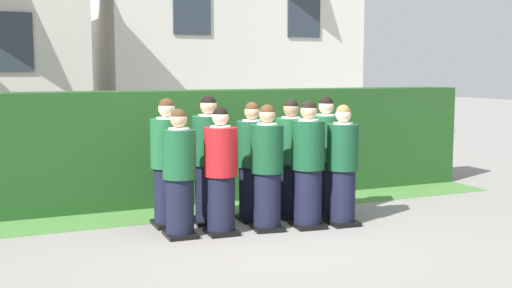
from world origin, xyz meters
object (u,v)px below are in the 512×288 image
student_rear_row_2 (252,164)px  student_front_row_4 (342,168)px  student_front_row_2 (267,171)px  student_front_row_3 (308,167)px  student_front_row_0 (179,176)px  student_rear_row_3 (291,161)px  student_rear_row_4 (326,159)px  student_in_red_blazer (221,174)px  student_rear_row_1 (209,163)px  student_rear_row_0 (168,166)px

student_rear_row_2 → student_front_row_4: bearing=-34.9°
student_front_row_2 → student_front_row_3: size_ratio=0.97×
student_front_row_0 → student_rear_row_3: bearing=12.6°
student_front_row_4 → student_rear_row_4: student_rear_row_4 is taller
student_in_red_blazer → student_rear_row_3: (1.17, 0.44, 0.03)m
student_rear_row_1 → student_rear_row_3: student_rear_row_1 is taller
student_front_row_0 → student_rear_row_0: size_ratio=0.94×
student_rear_row_2 → student_rear_row_0: bearing=171.9°
student_rear_row_0 → student_front_row_0: bearing=-92.2°
student_rear_row_0 → student_rear_row_4: bearing=-6.2°
student_rear_row_1 → student_rear_row_2: 0.58m
student_front_row_4 → student_rear_row_2: (-0.97, 0.68, 0.01)m
student_rear_row_0 → student_rear_row_4: (2.17, -0.24, -0.00)m
student_front_row_2 → student_rear_row_2: bearing=87.2°
student_front_row_2 → student_rear_row_4: student_rear_row_4 is taller
student_rear_row_0 → student_rear_row_2: (1.10, -0.16, -0.03)m
student_front_row_3 → student_rear_row_1: (-1.08, 0.70, 0.03)m
student_rear_row_1 → student_rear_row_2: (0.57, -0.08, -0.05)m
student_front_row_2 → student_rear_row_0: bearing=147.6°
student_rear_row_1 → student_front_row_0: bearing=-137.7°
student_in_red_blazer → student_rear_row_4: size_ratio=0.95×
student_in_red_blazer → student_front_row_3: student_front_row_3 is taller
student_front_row_4 → student_rear_row_0: 2.24m
student_front_row_3 → student_rear_row_4: student_rear_row_4 is taller
student_in_red_blazer → student_front_row_2: bearing=-3.6°
student_in_red_blazer → student_rear_row_1: student_rear_row_1 is taller
student_rear_row_3 → student_rear_row_4: size_ratio=0.98×
student_front_row_2 → student_rear_row_4: size_ratio=0.96×
student_front_row_4 → student_front_row_3: bearing=172.5°
student_front_row_3 → student_rear_row_0: (-1.61, 0.77, 0.01)m
student_front_row_0 → student_front_row_4: student_front_row_4 is taller
student_front_row_4 → student_rear_row_3: student_rear_row_3 is taller
student_front_row_0 → student_rear_row_0: student_rear_row_0 is taller
student_front_row_4 → student_rear_row_2: bearing=145.1°
student_front_row_2 → student_rear_row_2: student_rear_row_2 is taller
student_front_row_4 → student_rear_row_0: size_ratio=0.95×
student_rear_row_2 → student_rear_row_3: (0.55, -0.05, 0.01)m
student_front_row_0 → student_rear_row_0: 0.58m
student_rear_row_2 → student_rear_row_3: student_rear_row_3 is taller
student_front_row_3 → student_rear_row_3: student_front_row_3 is taller
student_rear_row_2 → student_rear_row_4: student_rear_row_4 is taller
student_front_row_4 → student_rear_row_2: 1.18m
student_front_row_3 → student_rear_row_0: size_ratio=0.99×
student_front_row_2 → student_front_row_4: 1.01m
student_rear_row_3 → student_front_row_4: bearing=-56.2°
student_rear_row_1 → student_rear_row_4: student_rear_row_1 is taller
student_rear_row_1 → student_rear_row_3: bearing=-6.5°
student_rear_row_2 → student_rear_row_1: bearing=171.8°
student_front_row_0 → student_rear_row_3: student_rear_row_3 is taller
student_rear_row_2 → student_front_row_0: bearing=-159.5°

